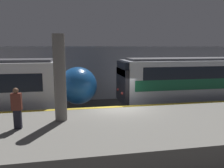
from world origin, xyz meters
The scene contains 5 objects.
ground_plane centered at (0.00, 0.00, 0.00)m, with size 120.00×120.00×0.00m, color #33302D.
platform centered at (0.00, -2.72, 0.57)m, with size 40.00×5.43×1.15m.
station_rear_barrier centered at (0.00, 6.49, 2.21)m, with size 50.00×0.15×4.43m.
support_pillar_near centered at (-3.04, -1.84, 3.02)m, with size 0.52×0.52×3.77m.
person_waiting centered at (-4.69, -2.59, 2.01)m, with size 0.38×0.24×1.66m.
Camera 1 is at (-2.51, -11.45, 4.33)m, focal length 35.00 mm.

